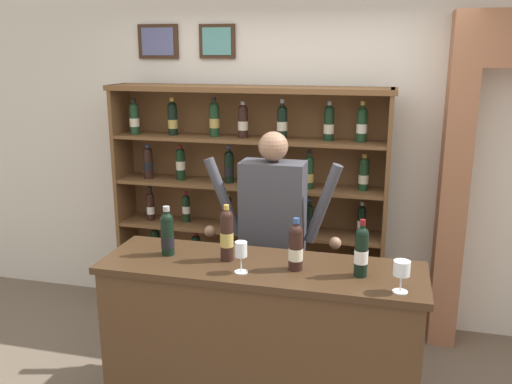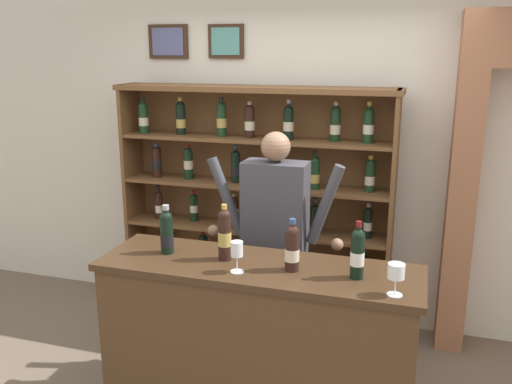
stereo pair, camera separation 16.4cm
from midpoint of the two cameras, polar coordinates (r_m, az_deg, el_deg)
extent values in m
cube|color=silver|center=(4.42, 6.46, 7.83)|extent=(12.00, 0.16, 3.36)
cube|color=#382316|center=(4.66, -8.18, 15.38)|extent=(0.35, 0.02, 0.27)
cube|color=#535785|center=(4.65, -8.25, 15.38)|extent=(0.28, 0.01, 0.22)
cube|color=#382316|center=(4.47, -2.09, 15.55)|extent=(0.30, 0.02, 0.26)
cube|color=teal|center=(4.46, -2.15, 15.55)|extent=(0.24, 0.01, 0.21)
cube|color=brown|center=(4.68, -11.63, -0.86)|extent=(0.03, 0.34, 1.94)
cube|color=brown|center=(4.12, 15.14, -3.18)|extent=(0.03, 0.34, 1.94)
cube|color=brown|center=(4.43, 1.47, -1.43)|extent=(2.14, 0.02, 1.94)
cube|color=brown|center=(4.61, 0.84, -12.40)|extent=(2.08, 0.32, 0.02)
cylinder|color=black|center=(4.80, -9.03, -9.88)|extent=(0.07, 0.07, 0.21)
sphere|color=black|center=(4.76, -9.09, -8.68)|extent=(0.07, 0.07, 0.07)
cylinder|color=black|center=(4.75, -9.10, -8.31)|extent=(0.03, 0.03, 0.08)
cylinder|color=maroon|center=(4.73, -9.12, -7.98)|extent=(0.03, 0.03, 0.03)
cylinder|color=silver|center=(4.80, -9.03, -9.90)|extent=(0.07, 0.07, 0.07)
cylinder|color=black|center=(4.73, -5.34, -10.17)|extent=(0.07, 0.07, 0.21)
sphere|color=black|center=(4.68, -5.37, -8.97)|extent=(0.07, 0.07, 0.07)
cylinder|color=black|center=(4.67, -5.38, -8.60)|extent=(0.03, 0.03, 0.08)
cylinder|color=#B79338|center=(4.66, -5.39, -8.29)|extent=(0.03, 0.03, 0.03)
cylinder|color=silver|center=(4.73, -5.34, -10.29)|extent=(0.07, 0.07, 0.07)
cylinder|color=#19381E|center=(4.58, -1.13, -11.02)|extent=(0.07, 0.07, 0.19)
sphere|color=#19381E|center=(4.54, -1.13, -9.84)|extent=(0.07, 0.07, 0.07)
cylinder|color=#19381E|center=(4.53, -1.13, -9.58)|extent=(0.03, 0.03, 0.06)
cylinder|color=black|center=(4.52, -1.14, -9.36)|extent=(0.04, 0.04, 0.03)
cylinder|color=tan|center=(4.60, -1.12, -11.32)|extent=(0.07, 0.07, 0.06)
cylinder|color=black|center=(4.49, 3.08, -11.56)|extent=(0.07, 0.07, 0.20)
sphere|color=black|center=(4.44, 3.10, -10.33)|extent=(0.07, 0.07, 0.07)
cylinder|color=black|center=(4.43, 3.10, -9.92)|extent=(0.03, 0.03, 0.08)
cylinder|color=#B79338|center=(4.42, 3.11, -9.55)|extent=(0.03, 0.03, 0.03)
cylinder|color=beige|center=(4.50, 3.07, -11.83)|extent=(0.07, 0.07, 0.06)
cylinder|color=black|center=(4.41, 7.65, -12.08)|extent=(0.07, 0.07, 0.21)
sphere|color=black|center=(4.37, 7.70, -10.77)|extent=(0.07, 0.07, 0.07)
cylinder|color=black|center=(4.35, 7.71, -10.44)|extent=(0.02, 0.02, 0.07)
cylinder|color=#B79338|center=(4.34, 7.72, -10.17)|extent=(0.03, 0.03, 0.03)
cylinder|color=black|center=(4.43, 7.63, -12.42)|extent=(0.07, 0.07, 0.07)
cylinder|color=black|center=(4.43, 12.23, -12.30)|extent=(0.07, 0.07, 0.19)
sphere|color=black|center=(4.39, 12.31, -11.10)|extent=(0.07, 0.07, 0.07)
cylinder|color=black|center=(4.38, 12.32, -10.81)|extent=(0.03, 0.03, 0.06)
cylinder|color=maroon|center=(4.37, 12.34, -10.58)|extent=(0.03, 0.03, 0.03)
cylinder|color=silver|center=(4.43, 12.23, -12.30)|extent=(0.07, 0.07, 0.06)
cube|color=brown|center=(4.45, 0.86, -8.28)|extent=(2.08, 0.32, 0.03)
cylinder|color=black|center=(4.71, -8.69, -5.51)|extent=(0.08, 0.08, 0.22)
sphere|color=black|center=(4.67, -8.74, -4.14)|extent=(0.07, 0.07, 0.07)
cylinder|color=black|center=(4.66, -8.76, -3.76)|extent=(0.03, 0.03, 0.08)
cylinder|color=navy|center=(4.66, -8.77, -3.42)|extent=(0.03, 0.03, 0.03)
cylinder|color=black|center=(4.72, -8.68, -5.63)|extent=(0.08, 0.08, 0.07)
cylinder|color=black|center=(4.51, -4.52, -6.31)|extent=(0.08, 0.08, 0.22)
sphere|color=black|center=(4.47, -4.55, -4.89)|extent=(0.07, 0.07, 0.07)
cylinder|color=black|center=(4.46, -4.55, -4.58)|extent=(0.03, 0.03, 0.06)
cylinder|color=maroon|center=(4.46, -4.56, -4.32)|extent=(0.04, 0.04, 0.03)
cylinder|color=tan|center=(4.51, -4.52, -6.22)|extent=(0.08, 0.08, 0.07)
cylinder|color=#19381E|center=(4.44, 0.88, -6.79)|extent=(0.08, 0.08, 0.20)
sphere|color=#19381E|center=(4.40, 0.89, -5.48)|extent=(0.07, 0.07, 0.07)
cylinder|color=#19381E|center=(4.39, 0.89, -5.15)|extent=(0.03, 0.03, 0.06)
cylinder|color=maroon|center=(4.38, 0.89, -4.88)|extent=(0.03, 0.03, 0.03)
cylinder|color=tan|center=(4.43, 0.88, -6.69)|extent=(0.08, 0.08, 0.07)
cylinder|color=#19381E|center=(4.33, 6.05, -7.35)|extent=(0.08, 0.08, 0.21)
sphere|color=#19381E|center=(4.29, 6.09, -5.96)|extent=(0.07, 0.07, 0.07)
cylinder|color=#19381E|center=(4.28, 6.10, -5.60)|extent=(0.03, 0.03, 0.07)
cylinder|color=navy|center=(4.27, 6.11, -5.29)|extent=(0.03, 0.03, 0.03)
cylinder|color=silver|center=(4.34, 6.04, -7.62)|extent=(0.08, 0.08, 0.07)
cylinder|color=black|center=(4.25, 12.11, -7.98)|extent=(0.08, 0.08, 0.22)
sphere|color=black|center=(4.21, 12.20, -6.51)|extent=(0.07, 0.07, 0.07)
cylinder|color=black|center=(4.20, 12.22, -6.17)|extent=(0.03, 0.03, 0.07)
cylinder|color=black|center=(4.19, 12.23, -5.88)|extent=(0.03, 0.03, 0.03)
cylinder|color=black|center=(4.25, 12.10, -8.14)|extent=(0.08, 0.08, 0.07)
cube|color=brown|center=(4.33, 0.88, -3.89)|extent=(2.08, 0.32, 0.02)
cylinder|color=black|center=(4.58, -9.16, -1.57)|extent=(0.06, 0.06, 0.20)
sphere|color=black|center=(4.55, -9.21, -0.30)|extent=(0.06, 0.06, 0.06)
cylinder|color=black|center=(4.54, -9.23, 0.14)|extent=(0.03, 0.03, 0.08)
cylinder|color=black|center=(4.53, -9.24, 0.53)|extent=(0.03, 0.03, 0.03)
cylinder|color=silver|center=(4.58, -9.15, -1.73)|extent=(0.06, 0.06, 0.06)
cylinder|color=black|center=(4.49, -5.51, -1.84)|extent=(0.06, 0.06, 0.19)
sphere|color=black|center=(4.46, -5.54, -0.60)|extent=(0.06, 0.06, 0.06)
cylinder|color=black|center=(4.45, -5.55, -0.27)|extent=(0.03, 0.03, 0.06)
cylinder|color=maroon|center=(4.45, -5.56, 0.00)|extent=(0.03, 0.03, 0.03)
cylinder|color=silver|center=(4.48, -5.51, -1.75)|extent=(0.06, 0.06, 0.06)
cylinder|color=black|center=(4.35, -1.20, -2.21)|extent=(0.06, 0.06, 0.20)
sphere|color=black|center=(4.32, -1.20, -0.84)|extent=(0.06, 0.06, 0.06)
cylinder|color=black|center=(4.31, -1.21, -0.53)|extent=(0.03, 0.03, 0.06)
cylinder|color=#B79338|center=(4.31, -1.21, -0.29)|extent=(0.03, 0.03, 0.03)
cylinder|color=beige|center=(4.35, -1.20, -2.15)|extent=(0.06, 0.06, 0.07)
cylinder|color=black|center=(4.22, 3.37, -2.85)|extent=(0.06, 0.06, 0.19)
sphere|color=black|center=(4.19, 3.39, -1.53)|extent=(0.06, 0.06, 0.06)
cylinder|color=black|center=(4.18, 3.40, -1.05)|extent=(0.03, 0.03, 0.08)
cylinder|color=#B79338|center=(4.17, 3.41, -0.63)|extent=(0.03, 0.03, 0.03)
cylinder|color=tan|center=(4.23, 3.37, -3.10)|extent=(0.06, 0.06, 0.06)
cylinder|color=black|center=(4.19, 7.31, -3.08)|extent=(0.06, 0.06, 0.19)
sphere|color=black|center=(4.16, 7.35, -1.75)|extent=(0.06, 0.06, 0.06)
cylinder|color=black|center=(4.15, 7.37, -1.29)|extent=(0.02, 0.02, 0.08)
cylinder|color=navy|center=(4.14, 7.38, -0.89)|extent=(0.03, 0.03, 0.03)
cylinder|color=black|center=(4.20, 7.30, -3.37)|extent=(0.06, 0.06, 0.06)
cylinder|color=black|center=(4.16, 12.77, -3.43)|extent=(0.06, 0.06, 0.20)
sphere|color=black|center=(4.13, 12.86, -2.05)|extent=(0.06, 0.06, 0.06)
cylinder|color=black|center=(4.12, 12.88, -1.67)|extent=(0.03, 0.03, 0.07)
cylinder|color=#99999E|center=(4.11, 12.90, -1.35)|extent=(0.03, 0.03, 0.03)
cylinder|color=silver|center=(4.16, 12.77, -3.51)|extent=(0.06, 0.06, 0.06)
cube|color=brown|center=(4.23, 0.89, 0.73)|extent=(2.08, 0.32, 0.02)
cylinder|color=black|center=(4.48, -9.35, 2.91)|extent=(0.07, 0.07, 0.21)
sphere|color=black|center=(4.46, -9.41, 4.34)|extent=(0.07, 0.07, 0.07)
cylinder|color=black|center=(4.46, -9.42, 4.62)|extent=(0.03, 0.03, 0.06)
cylinder|color=navy|center=(4.45, -9.43, 4.86)|extent=(0.03, 0.03, 0.03)
cylinder|color=black|center=(4.48, -9.35, 2.84)|extent=(0.08, 0.08, 0.07)
cylinder|color=black|center=(4.38, -6.05, 2.77)|extent=(0.07, 0.07, 0.22)
sphere|color=black|center=(4.36, -6.09, 4.24)|extent=(0.07, 0.07, 0.07)
cylinder|color=black|center=(4.36, -6.10, 4.53)|extent=(0.03, 0.03, 0.06)
cylinder|color=maroon|center=(4.35, -6.11, 4.77)|extent=(0.03, 0.03, 0.03)
cylinder|color=beige|center=(4.38, -6.06, 2.89)|extent=(0.08, 0.08, 0.07)
cylinder|color=black|center=(4.24, -1.02, 2.42)|extent=(0.07, 0.07, 0.21)
sphere|color=black|center=(4.22, -1.03, 3.90)|extent=(0.07, 0.07, 0.07)
cylinder|color=black|center=(4.21, -1.03, 4.38)|extent=(0.03, 0.03, 0.08)
cylinder|color=navy|center=(4.21, -1.03, 4.79)|extent=(0.03, 0.03, 0.03)
cylinder|color=black|center=(4.24, -1.02, 2.23)|extent=(0.08, 0.08, 0.07)
cylinder|color=black|center=(4.12, 2.97, 2.08)|extent=(0.07, 0.07, 0.22)
sphere|color=black|center=(4.10, 2.99, 3.65)|extent=(0.07, 0.07, 0.07)
cylinder|color=black|center=(4.09, 3.00, 3.98)|extent=(0.03, 0.03, 0.06)
cylinder|color=maroon|center=(4.09, 3.00, 4.27)|extent=(0.04, 0.04, 0.03)
cylinder|color=silver|center=(4.12, 2.97, 2.05)|extent=(0.08, 0.08, 0.07)
cylinder|color=#19381E|center=(4.07, 7.32, 1.73)|extent=(0.07, 0.07, 0.21)
sphere|color=#19381E|center=(4.04, 7.37, 3.24)|extent=(0.07, 0.07, 0.07)
cylinder|color=#19381E|center=(4.04, 7.39, 3.73)|extent=(0.03, 0.03, 0.08)
cylinder|color=black|center=(4.03, 7.40, 4.17)|extent=(0.03, 0.03, 0.03)
cylinder|color=tan|center=(4.07, 7.31, 1.43)|extent=(0.08, 0.08, 0.07)
cylinder|color=#19381E|center=(4.06, 13.03, 1.45)|extent=(0.07, 0.07, 0.21)
sphere|color=#19381E|center=(4.04, 13.12, 2.96)|extent=(0.07, 0.07, 0.07)
cylinder|color=#19381E|center=(4.04, 13.14, 3.28)|extent=(0.03, 0.03, 0.06)
cylinder|color=#B79338|center=(4.03, 13.15, 3.57)|extent=(0.04, 0.04, 0.03)
cylinder|color=beige|center=(4.07, 13.02, 1.20)|extent=(0.08, 0.08, 0.07)
cube|color=brown|center=(4.16, 0.91, 5.55)|extent=(2.08, 0.32, 0.02)
cylinder|color=#19381E|center=(4.45, -10.71, 7.40)|extent=(0.08, 0.08, 0.21)
sphere|color=#19381E|center=(4.44, -10.78, 8.80)|extent=(0.07, 0.07, 0.07)
cylinder|color=#19381E|center=(4.43, -10.79, 9.15)|extent=(0.03, 0.03, 0.07)
cylinder|color=black|center=(4.43, -10.81, 9.45)|extent=(0.04, 0.04, 0.03)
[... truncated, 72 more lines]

